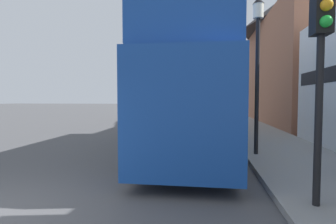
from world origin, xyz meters
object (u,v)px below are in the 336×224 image
at_px(lamp_post_second, 237,77).
at_px(lamp_post_third, 225,81).
at_px(tour_bus, 193,99).
at_px(traffic_signal, 321,43).
at_px(parked_car_ahead_of_bus, 207,118).
at_px(lamp_post_nearest, 258,47).

bearing_deg(lamp_post_second, lamp_post_third, 90.69).
xyz_separation_m(tour_bus, lamp_post_second, (2.42, 6.58, 1.36)).
height_order(traffic_signal, lamp_post_second, lamp_post_second).
bearing_deg(parked_car_ahead_of_bus, lamp_post_second, -27.32).
relative_size(parked_car_ahead_of_bus, traffic_signal, 1.19).
bearing_deg(parked_car_ahead_of_bus, lamp_post_third, 74.76).
bearing_deg(lamp_post_second, parked_car_ahead_of_bus, 154.39).
relative_size(tour_bus, traffic_signal, 2.74).
xyz_separation_m(lamp_post_nearest, lamp_post_second, (0.30, 7.85, -0.30)).
xyz_separation_m(traffic_signal, lamp_post_second, (0.10, 12.02, 0.44)).
height_order(lamp_post_second, lamp_post_third, lamp_post_third).
bearing_deg(traffic_signal, lamp_post_nearest, 92.81).
distance_m(lamp_post_second, lamp_post_third, 7.85).
xyz_separation_m(traffic_signal, lamp_post_third, (0.00, 19.87, 0.75)).
bearing_deg(lamp_post_nearest, traffic_signal, -87.19).
relative_size(lamp_post_nearest, lamp_post_third, 1.00).
xyz_separation_m(tour_bus, parked_car_ahead_of_bus, (0.65, 7.43, -1.24)).
relative_size(traffic_signal, lamp_post_second, 0.81).
relative_size(tour_bus, lamp_post_third, 2.00).
xyz_separation_m(traffic_signal, lamp_post_nearest, (-0.20, 4.17, 0.74)).
bearing_deg(lamp_post_third, lamp_post_nearest, -90.76).
bearing_deg(lamp_post_second, tour_bus, -110.20).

